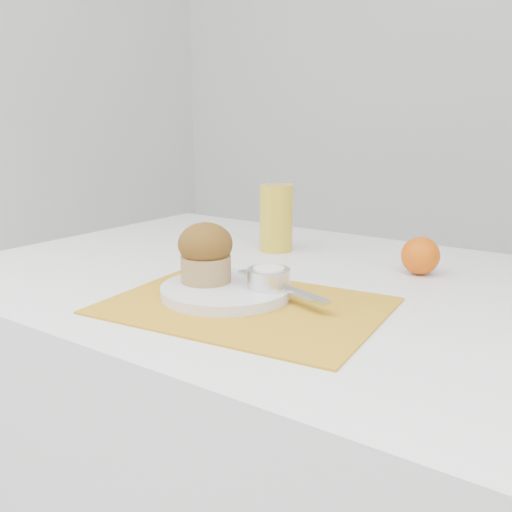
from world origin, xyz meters
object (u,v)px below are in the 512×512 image
Objects in this scene: orange at (420,256)px; muffin at (206,252)px; juice_glass at (276,218)px; plate at (226,290)px; table at (289,469)px.

orange is 0.38m from muffin.
juice_glass reaches higher than muffin.
plate is 1.46× the size of juice_glass.
juice_glass reaches higher than table.
orange is at bearing 41.80° from table.
juice_glass reaches higher than plate.
muffin is (-0.07, -0.15, 0.44)m from table.
muffin is at bearing -76.90° from juice_glass.
juice_glass is at bearing 103.10° from muffin.
orange reaches higher than table.
juice_glass is (-0.14, 0.16, 0.44)m from table.
juice_glass is at bearing 109.83° from plate.
plate is 0.36m from orange.
table is 12.46× the size of muffin.
muffin is (0.07, -0.31, -0.00)m from juice_glass.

